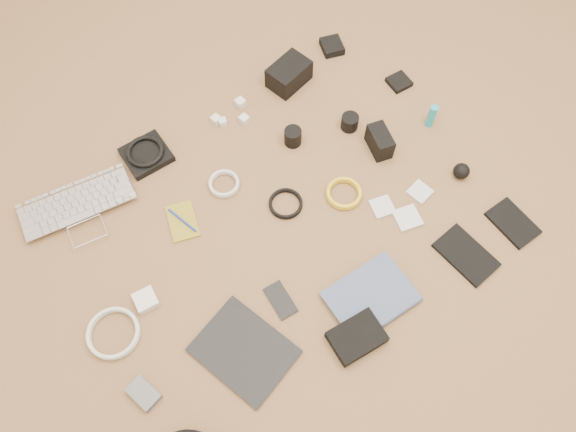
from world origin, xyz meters
TOP-DOWN VIEW (x-y plane):
  - laptop at (-0.50, 0.40)m, footprint 0.40×0.31m
  - headphone_pouch at (-0.22, 0.48)m, footprint 0.15×0.14m
  - headphones at (-0.22, 0.48)m, footprint 0.15×0.15m
  - charger_a at (0.05, 0.46)m, footprint 0.03×0.03m
  - charger_b at (0.07, 0.44)m, footprint 0.03×0.03m
  - charger_c at (0.16, 0.47)m, footprint 0.04×0.04m
  - charger_d at (0.13, 0.41)m, footprint 0.03×0.03m
  - dslr_camera at (0.37, 0.46)m, footprint 0.17×0.13m
  - lens_pouch at (0.60, 0.49)m, footprint 0.10×0.11m
  - notebook_olive at (-0.25, 0.20)m, footprint 0.12×0.16m
  - pen_blue at (-0.25, 0.20)m, footprint 0.04×0.12m
  - cable_white_a at (-0.07, 0.23)m, footprint 0.11×0.11m
  - lens_a at (0.22, 0.23)m, footprint 0.06×0.06m
  - lens_b at (0.42, 0.17)m, footprint 0.08×0.08m
  - card_reader at (0.69, 0.21)m, footprint 0.08×0.08m
  - power_brick at (-0.48, 0.03)m, footprint 0.07×0.07m
  - cable_white_b at (-0.60, 0.00)m, footprint 0.19×0.19m
  - cable_black at (0.05, 0.05)m, footprint 0.12×0.12m
  - cable_yellow at (0.23, -0.04)m, footprint 0.13×0.13m
  - flash at (0.44, 0.04)m, footprint 0.09×0.12m
  - lens_cleaner at (0.65, 0.01)m, footprint 0.03×0.03m
  - battery_charger at (-0.62, -0.20)m, footprint 0.08×0.10m
  - tablet at (-0.33, -0.27)m, footprint 0.27×0.31m
  - phone at (-0.15, -0.21)m, footprint 0.07×0.12m
  - filter_case_left at (0.30, -0.15)m, footprint 0.09×0.09m
  - filter_case_mid at (0.34, -0.23)m, footprint 0.10×0.10m
  - filter_case_right at (0.44, -0.18)m, footprint 0.08×0.08m
  - air_blower at (0.59, -0.21)m, footprint 0.07×0.07m
  - drive_case at (-0.04, -0.43)m, footprint 0.16×0.12m
  - paperback at (0.06, -0.45)m, footprint 0.26×0.20m
  - notebook_black_a at (0.40, -0.43)m, footprint 0.13×0.19m
  - notebook_black_b at (0.60, -0.44)m, footprint 0.11×0.16m

SIDE VIEW (x-z plane):
  - notebook_olive at x=-0.25m, z-range 0.00..0.01m
  - phone at x=-0.15m, z-range 0.00..0.01m
  - filter_case_right at x=0.44m, z-range 0.00..0.01m
  - filter_case_left at x=0.30m, z-range 0.00..0.01m
  - cable_black at x=0.05m, z-range 0.00..0.01m
  - filter_case_mid at x=0.34m, z-range 0.00..0.01m
  - tablet at x=-0.33m, z-range 0.00..0.01m
  - cable_white_a at x=-0.07m, z-range 0.00..0.01m
  - notebook_black_b at x=0.60m, z-range 0.00..0.01m
  - cable_white_b at x=-0.60m, z-range 0.00..0.01m
  - notebook_black_a at x=0.40m, z-range 0.00..0.01m
  - cable_yellow at x=0.23m, z-range 0.00..0.01m
  - card_reader at x=0.69m, z-range 0.00..0.02m
  - pen_blue at x=-0.25m, z-range 0.01..0.01m
  - charger_b at x=0.07m, z-range 0.00..0.02m
  - paperback at x=0.06m, z-range 0.00..0.02m
  - battery_charger at x=-0.62m, z-range 0.00..0.02m
  - headphone_pouch at x=-0.22m, z-range 0.00..0.03m
  - power_brick at x=-0.48m, z-range 0.00..0.03m
  - charger_d at x=0.13m, z-range 0.00..0.03m
  - charger_a at x=0.05m, z-range 0.00..0.03m
  - laptop at x=-0.50m, z-range 0.00..0.03m
  - charger_c at x=0.16m, z-range 0.00..0.03m
  - lens_pouch at x=0.60m, z-range 0.00..0.03m
  - drive_case at x=-0.04m, z-range 0.00..0.04m
  - air_blower at x=0.59m, z-range 0.00..0.05m
  - lens_b at x=0.42m, z-range 0.00..0.06m
  - lens_a at x=0.22m, z-range 0.00..0.06m
  - headphones at x=-0.22m, z-range 0.03..0.04m
  - flash at x=0.44m, z-range 0.00..0.08m
  - dslr_camera at x=0.37m, z-range 0.00..0.09m
  - lens_cleaner at x=0.65m, z-range 0.00..0.10m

